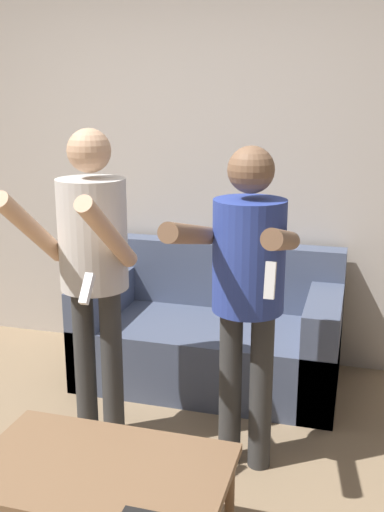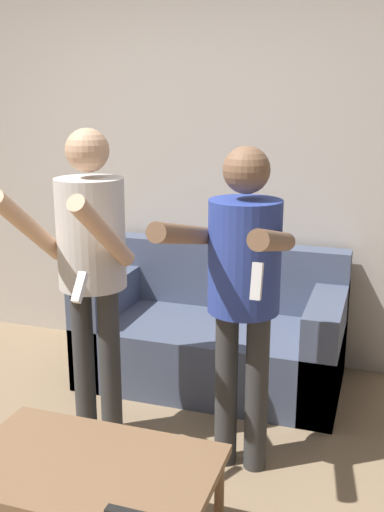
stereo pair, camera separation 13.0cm
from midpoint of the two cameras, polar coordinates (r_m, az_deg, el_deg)
name	(u,v)px [view 2 (the right image)]	position (r m, az deg, el deg)	size (l,w,h in m)	color
wall_back	(200,160)	(4.05, 1.74, 9.13)	(6.40, 0.06, 2.70)	beige
couch	(214,336)	(3.84, 3.11, -7.67)	(1.59, 0.82, 0.83)	#4C5670
person_standing_left	(90,255)	(2.96, -8.43, 0.11)	(0.45, 0.69, 1.62)	#383838
person_standing_right	(243,276)	(2.71, 6.22, -1.96)	(0.45, 0.80, 1.56)	#383838
coffee_table	(89,473)	(2.44, -8.23, -19.81)	(0.97, 0.60, 0.42)	#846042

